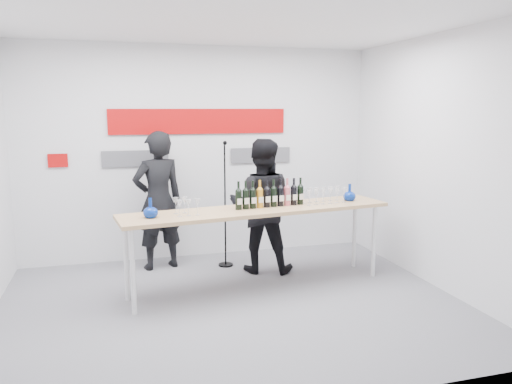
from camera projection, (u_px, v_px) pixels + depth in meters
ground at (233, 305)px, 5.47m from camera, size 5.00×5.00×0.00m
back_wall at (200, 153)px, 7.12m from camera, size 5.00×0.04×3.00m
signage at (196, 132)px, 7.03m from camera, size 3.38×0.02×0.79m
tasting_table at (258, 214)px, 5.87m from camera, size 3.30×1.06×0.97m
wine_bottles at (270, 193)px, 5.92m from camera, size 0.89×0.19×0.33m
decanter_left at (150, 208)px, 5.34m from camera, size 0.16×0.16×0.21m
decanter_right at (350, 192)px, 6.33m from camera, size 0.16×0.16×0.21m
glasses_left at (185, 207)px, 5.48m from camera, size 0.28×0.24×0.18m
glasses_right at (323, 195)px, 6.19m from camera, size 0.58×0.29×0.18m
presenter_left at (158, 201)px, 6.61m from camera, size 0.76×0.59×1.84m
presenter_right at (261, 206)px, 6.50m from camera, size 1.03×0.93×1.75m
mic_stand at (225, 229)px, 6.76m from camera, size 0.20×0.20×1.71m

